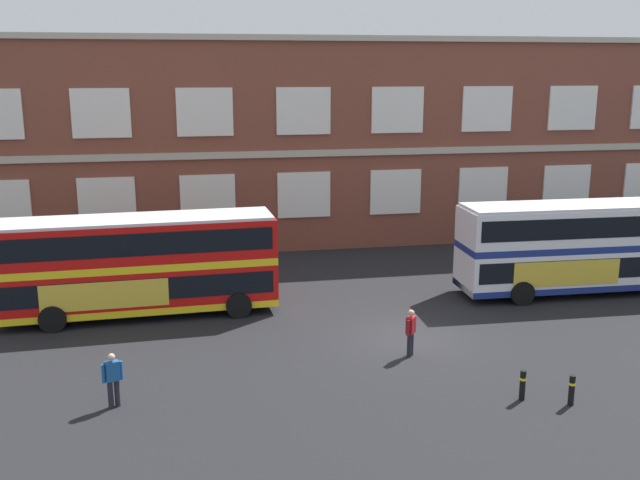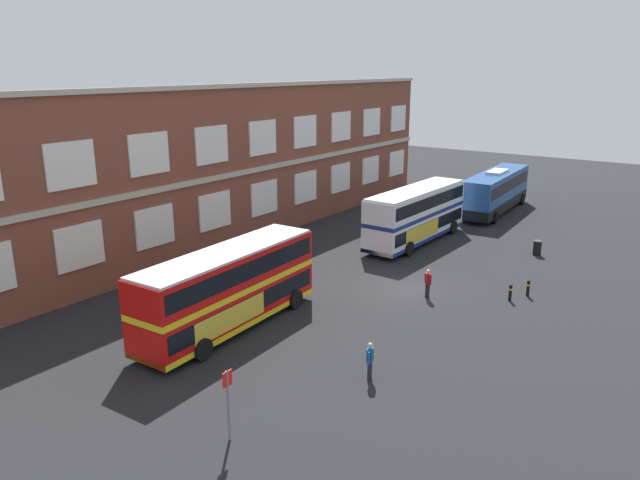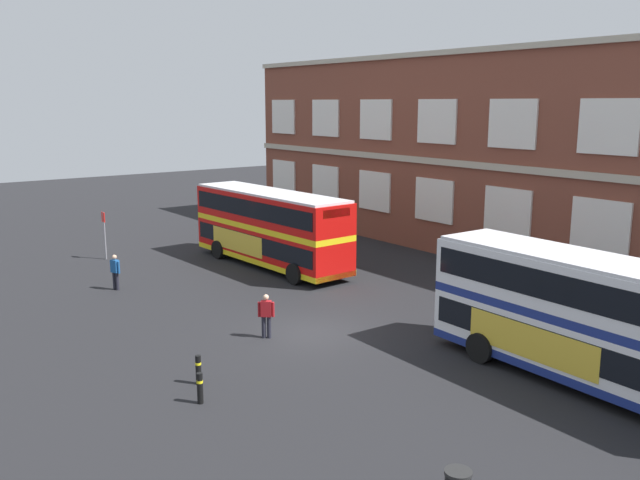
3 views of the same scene
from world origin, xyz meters
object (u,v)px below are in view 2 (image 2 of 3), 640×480
(double_decker_middle, at_px, (416,214))
(station_litter_bin, at_px, (537,248))
(waiting_passenger, at_px, (428,282))
(safety_bollard_west, at_px, (528,288))
(double_decker_near, at_px, (229,288))
(safety_bollard_east, at_px, (510,292))
(touring_coach, at_px, (496,191))
(second_passenger, at_px, (370,360))
(bus_stand_flag, at_px, (228,399))

(double_decker_middle, distance_m, station_litter_bin, 8.81)
(waiting_passenger, height_order, station_litter_bin, waiting_passenger)
(waiting_passenger, bearing_deg, safety_bollard_west, -52.08)
(double_decker_near, height_order, safety_bollard_east, double_decker_near)
(double_decker_near, bearing_deg, waiting_passenger, -33.55)
(double_decker_middle, relative_size, safety_bollard_west, 11.64)
(touring_coach, height_order, waiting_passenger, touring_coach)
(double_decker_near, xyz_separation_m, waiting_passenger, (9.49, -6.29, -1.22))
(touring_coach, height_order, safety_bollard_east, touring_coach)
(double_decker_near, distance_m, safety_bollard_west, 17.08)
(second_passenger, height_order, bus_stand_flag, bus_stand_flag)
(touring_coach, relative_size, waiting_passenger, 7.13)
(double_decker_middle, xyz_separation_m, safety_bollard_east, (-7.48, -9.71, -1.66))
(bus_stand_flag, xyz_separation_m, safety_bollard_east, (18.71, -3.69, -1.14))
(safety_bollard_west, bearing_deg, safety_bollard_east, 154.96)
(safety_bollard_east, bearing_deg, bus_stand_flag, 168.86)
(double_decker_near, relative_size, waiting_passenger, 6.53)
(double_decker_near, distance_m, safety_bollard_east, 15.72)
(safety_bollard_east, bearing_deg, station_litter_bin, 7.79)
(double_decker_middle, relative_size, bus_stand_flag, 4.10)
(bus_stand_flag, xyz_separation_m, safety_bollard_west, (20.00, -4.29, -1.14))
(double_decker_near, bearing_deg, safety_bollard_east, -41.12)
(waiting_passenger, height_order, safety_bollard_east, waiting_passenger)
(waiting_passenger, distance_m, safety_bollard_west, 5.83)
(bus_stand_flag, distance_m, station_litter_bin, 28.37)
(double_decker_near, height_order, waiting_passenger, double_decker_near)
(touring_coach, bearing_deg, double_decker_middle, 173.50)
(waiting_passenger, relative_size, station_litter_bin, 1.65)
(double_decker_near, xyz_separation_m, touring_coach, (32.05, -2.03, -0.24))
(safety_bollard_east, bearing_deg, double_decker_near, 138.88)
(touring_coach, xyz_separation_m, bus_stand_flag, (-38.99, -4.57, -0.27))
(bus_stand_flag, distance_m, safety_bollard_west, 20.48)
(bus_stand_flag, relative_size, station_litter_bin, 2.62)
(safety_bollard_west, distance_m, safety_bollard_east, 1.42)
(double_decker_middle, relative_size, touring_coach, 0.91)
(touring_coach, height_order, second_passenger, touring_coach)
(double_decker_middle, height_order, safety_bollard_west, double_decker_middle)
(waiting_passenger, height_order, safety_bollard_west, waiting_passenger)
(second_passenger, bearing_deg, safety_bollard_west, -10.34)
(double_decker_near, height_order, station_litter_bin, double_decker_near)
(second_passenger, relative_size, bus_stand_flag, 0.63)
(double_decker_near, bearing_deg, bus_stand_flag, -136.43)
(second_passenger, xyz_separation_m, station_litter_bin, (21.73, -0.55, -0.41))
(safety_bollard_west, bearing_deg, station_litter_bin, 13.01)
(double_decker_middle, bearing_deg, safety_bollard_east, -127.59)
(safety_bollard_east, bearing_deg, safety_bollard_west, -25.04)
(double_decker_near, xyz_separation_m, double_decker_middle, (19.26, -0.57, 0.00))
(double_decker_near, xyz_separation_m, second_passenger, (-0.41, -8.42, -1.22))
(double_decker_middle, bearing_deg, double_decker_near, 178.31)
(waiting_passenger, relative_size, safety_bollard_east, 1.79)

